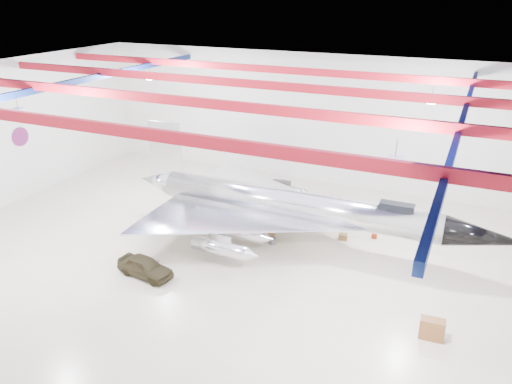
% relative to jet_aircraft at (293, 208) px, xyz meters
% --- Properties ---
extents(floor, '(40.00, 40.00, 0.00)m').
position_rel_jet_aircraft_xyz_m(floor, '(-2.43, -3.60, -2.35)').
color(floor, beige).
rests_on(floor, ground).
extents(wall_back, '(40.00, 0.00, 40.00)m').
position_rel_jet_aircraft_xyz_m(wall_back, '(-2.43, 11.40, 3.15)').
color(wall_back, silver).
rests_on(wall_back, floor).
extents(ceiling, '(40.00, 40.00, 0.00)m').
position_rel_jet_aircraft_xyz_m(ceiling, '(-2.43, -3.60, 8.65)').
color(ceiling, '#0A0F38').
rests_on(ceiling, wall_back).
extents(ceiling_structure, '(39.50, 29.50, 1.08)m').
position_rel_jet_aircraft_xyz_m(ceiling_structure, '(-2.43, -3.60, 7.97)').
color(ceiling_structure, maroon).
rests_on(ceiling_structure, ceiling).
extents(wall_roundel, '(0.10, 1.50, 1.50)m').
position_rel_jet_aircraft_xyz_m(wall_roundel, '(-22.37, -1.60, 2.65)').
color(wall_roundel, '#B21414').
rests_on(wall_roundel, wall_left).
extents(jet_aircraft, '(26.26, 15.16, 7.17)m').
position_rel_jet_aircraft_xyz_m(jet_aircraft, '(0.00, 0.00, 0.00)').
color(jet_aircraft, silver).
rests_on(jet_aircraft, floor).
extents(jeep, '(3.74, 1.88, 1.22)m').
position_rel_jet_aircraft_xyz_m(jeep, '(-6.27, -7.91, -1.74)').
color(jeep, '#312B18').
rests_on(jeep, floor).
extents(desk, '(1.21, 0.66, 1.08)m').
position_rel_jet_aircraft_xyz_m(desk, '(9.80, -6.86, -1.81)').
color(desk, brown).
rests_on(desk, floor).
extents(crate_ply, '(0.55, 0.49, 0.33)m').
position_rel_jet_aircraft_xyz_m(crate_ply, '(-8.68, 2.26, -2.19)').
color(crate_ply, olive).
rests_on(crate_ply, floor).
extents(toolbox_red, '(0.48, 0.42, 0.28)m').
position_rel_jet_aircraft_xyz_m(toolbox_red, '(-3.03, 2.59, -2.21)').
color(toolbox_red, maroon).
rests_on(toolbox_red, floor).
extents(engine_drum, '(0.50, 0.50, 0.43)m').
position_rel_jet_aircraft_xyz_m(engine_drum, '(-0.98, -1.12, -2.14)').
color(engine_drum, '#59595B').
rests_on(engine_drum, floor).
extents(parts_bin, '(0.66, 0.57, 0.41)m').
position_rel_jet_aircraft_xyz_m(parts_bin, '(3.13, 1.45, -2.15)').
color(parts_bin, olive).
rests_on(parts_bin, floor).
extents(crate_small, '(0.40, 0.35, 0.25)m').
position_rel_jet_aircraft_xyz_m(crate_small, '(-9.26, 5.18, -2.23)').
color(crate_small, '#59595B').
rests_on(crate_small, floor).
extents(tool_chest, '(0.42, 0.42, 0.34)m').
position_rel_jet_aircraft_xyz_m(tool_chest, '(5.03, 2.55, -2.18)').
color(tool_chest, maroon).
rests_on(tool_chest, floor).
extents(oil_barrel, '(0.63, 0.55, 0.38)m').
position_rel_jet_aircraft_xyz_m(oil_barrel, '(-1.59, 0.04, -2.16)').
color(oil_barrel, olive).
rests_on(oil_barrel, floor).
extents(spares_box, '(0.45, 0.45, 0.36)m').
position_rel_jet_aircraft_xyz_m(spares_box, '(1.31, 4.69, -2.17)').
color(spares_box, '#59595B').
rests_on(spares_box, floor).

